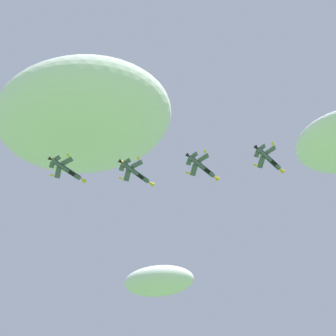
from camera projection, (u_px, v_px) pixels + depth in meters
The scene contains 6 objects.
cloud_near_formation at pixel (83, 118), 173.96m from camera, with size 78.03×56.08×32.54m, color white.
cloud_high_distant at pixel (159, 281), 369.10m from camera, with size 65.39×35.47×23.48m, color white.
fighter_jet_lead at pixel (269, 159), 139.40m from camera, with size 11.45×13.62×5.34m.
fighter_jet_left_wing at pixel (202, 167), 138.99m from camera, with size 11.46×13.62×5.32m.
fighter_jet_right_wing at pixel (136, 173), 141.11m from camera, with size 11.64×13.62×4.97m.
fighter_jet_left_outer at pixel (67, 170), 144.30m from camera, with size 11.56×13.62×5.15m.
Camera 1 is at (-0.62, -1.26, 1.74)m, focal length 42.66 mm.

